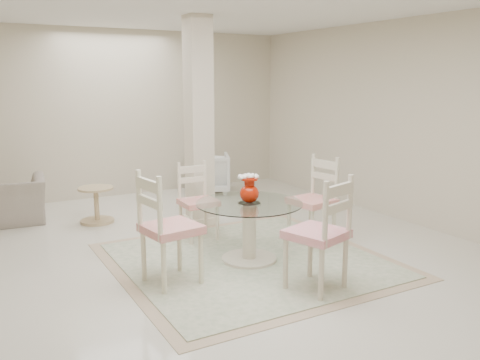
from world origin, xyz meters
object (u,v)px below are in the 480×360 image
armchair_white (207,173)px  side_table (97,206)px  dining_table (249,232)px  dining_chair_east (316,193)px  column (199,123)px  dining_chair_west (164,220)px  recliner_taupe (8,201)px  dining_chair_north (196,195)px  dining_chair_south (324,226)px  red_vase (249,189)px

armchair_white → side_table: (-2.10, -0.93, -0.11)m
dining_table → dining_chair_east: (1.01, 0.17, 0.27)m
column → side_table: bearing=149.3°
dining_table → armchair_white: (1.06, 3.23, 0.01)m
dining_chair_east → armchair_white: dining_chair_east is taller
column → armchair_white: 2.13m
column → dining_chair_west: (-1.17, -1.75, -0.72)m
recliner_taupe → armchair_white: bearing=-167.1°
dining_chair_west → dining_chair_east: bearing=-88.6°
side_table → armchair_white: bearing=23.8°
dining_table → dining_chair_east: size_ratio=0.98×
dining_chair_east → dining_chair_west: dining_chair_west is taller
dining_chair_east → armchair_white: (0.05, 3.06, -0.26)m
dining_chair_north → dining_chair_south: dining_chair_south is taller
red_vase → side_table: red_vase is taller
column → dining_table: column is taller
recliner_taupe → dining_chair_east: bearing=145.2°
column → armchair_white: column is taller
dining_table → recliner_taupe: 3.53m
dining_chair_north → armchair_white: dining_chair_north is taller
dining_table → dining_chair_west: bearing=-170.6°
dining_chair_east → armchair_white: size_ratio=1.53×
recliner_taupe → side_table: bearing=158.4°
dining_chair_west → armchair_white: size_ratio=1.62×
dining_chair_south → recliner_taupe: (-2.27, 3.85, -0.32)m
dining_table → red_vase: bearing=84.3°
dining_chair_south → armchair_white: bearing=-119.6°
dining_chair_south → dining_chair_north: bearing=-98.4°
armchair_white → dining_chair_west: bearing=82.1°
dining_chair_north → armchair_white: (1.21, 2.22, -0.20)m
column → red_vase: (-0.16, -1.58, -0.56)m
dining_chair_south → side_table: bearing=-87.6°
column → dining_chair_south: size_ratio=2.27×
column → dining_table: (-0.16, -1.58, -1.02)m
column → dining_chair_north: 1.04m
dining_table → side_table: size_ratio=2.29×
dining_chair_north → dining_chair_west: size_ratio=0.85×
dining_table → dining_chair_west: size_ratio=0.93×
dining_chair_west → dining_chair_south: 1.46m
dining_chair_east → dining_chair_south: size_ratio=0.95×
dining_chair_west → dining_chair_south: size_ratio=1.01×
dining_chair_south → recliner_taupe: dining_chair_south is taller
recliner_taupe → side_table: size_ratio=1.96×
dining_chair_south → dining_table: bearing=-97.8°
dining_chair_north → dining_chair_west: 1.46m
side_table → dining_table: bearing=-65.5°
red_vase → recliner_taupe: bearing=126.4°
column → dining_chair_east: (0.85, -1.41, -0.75)m
dining_chair_east → recliner_taupe: size_ratio=1.19×
dining_chair_east → dining_table: bearing=-90.0°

